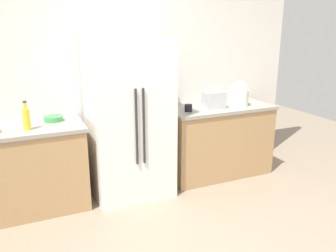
{
  "coord_description": "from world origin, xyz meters",
  "views": [
    {
      "loc": [
        -1.17,
        -2.11,
        1.89
      ],
      "look_at": [
        -0.01,
        0.46,
        1.07
      ],
      "focal_mm": 37.27,
      "sensor_mm": 36.0,
      "label": 1
    }
  ],
  "objects_px": {
    "refrigerator": "(129,118)",
    "cup_a": "(188,108)",
    "bottle_a": "(26,118)",
    "rice_cooker": "(239,94)",
    "bowl_a": "(53,118)",
    "toaster": "(214,100)"
  },
  "relations": [
    {
      "from": "refrigerator",
      "to": "bottle_a",
      "type": "bearing_deg",
      "value": -175.53
    },
    {
      "from": "toaster",
      "to": "bottle_a",
      "type": "relative_size",
      "value": 0.9
    },
    {
      "from": "rice_cooker",
      "to": "bottle_a",
      "type": "distance_m",
      "value": 2.51
    },
    {
      "from": "refrigerator",
      "to": "toaster",
      "type": "bearing_deg",
      "value": -1.61
    },
    {
      "from": "rice_cooker",
      "to": "bowl_a",
      "type": "bearing_deg",
      "value": 175.17
    },
    {
      "from": "toaster",
      "to": "bottle_a",
      "type": "bearing_deg",
      "value": -178.6
    },
    {
      "from": "cup_a",
      "to": "bowl_a",
      "type": "xyz_separation_m",
      "value": [
        -1.51,
        0.21,
        -0.02
      ]
    },
    {
      "from": "toaster",
      "to": "rice_cooker",
      "type": "relative_size",
      "value": 0.84
    },
    {
      "from": "refrigerator",
      "to": "cup_a",
      "type": "relative_size",
      "value": 19.7
    },
    {
      "from": "refrigerator",
      "to": "bowl_a",
      "type": "relative_size",
      "value": 9.04
    },
    {
      "from": "bottle_a",
      "to": "bowl_a",
      "type": "xyz_separation_m",
      "value": [
        0.27,
        0.24,
        -0.09
      ]
    },
    {
      "from": "rice_cooker",
      "to": "cup_a",
      "type": "bearing_deg",
      "value": -178.64
    },
    {
      "from": "toaster",
      "to": "cup_a",
      "type": "distance_m",
      "value": 0.37
    },
    {
      "from": "refrigerator",
      "to": "bottle_a",
      "type": "height_order",
      "value": "refrigerator"
    },
    {
      "from": "bottle_a",
      "to": "cup_a",
      "type": "xyz_separation_m",
      "value": [
        1.78,
        0.03,
        -0.07
      ]
    },
    {
      "from": "cup_a",
      "to": "bowl_a",
      "type": "bearing_deg",
      "value": 172.21
    },
    {
      "from": "cup_a",
      "to": "bowl_a",
      "type": "distance_m",
      "value": 1.52
    },
    {
      "from": "bottle_a",
      "to": "cup_a",
      "type": "bearing_deg",
      "value": 0.97
    },
    {
      "from": "bottle_a",
      "to": "rice_cooker",
      "type": "bearing_deg",
      "value": 1.09
    },
    {
      "from": "rice_cooker",
      "to": "bottle_a",
      "type": "relative_size",
      "value": 1.07
    },
    {
      "from": "toaster",
      "to": "cup_a",
      "type": "relative_size",
      "value": 2.89
    },
    {
      "from": "rice_cooker",
      "to": "refrigerator",
      "type": "bearing_deg",
      "value": 178.61
    }
  ]
}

